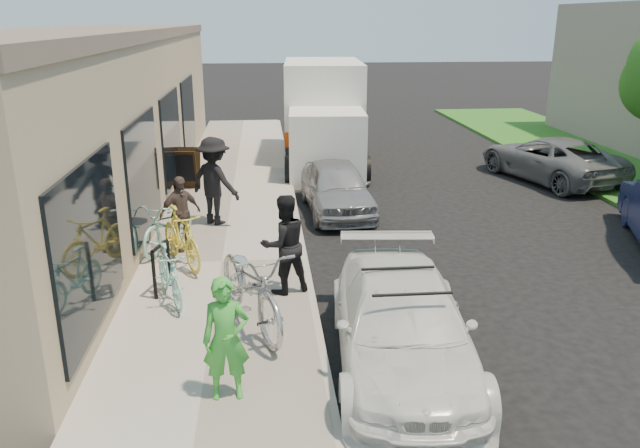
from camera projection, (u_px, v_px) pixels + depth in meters
name	position (u px, v px, depth m)	size (l,w,h in m)	color
ground	(350.00, 343.00, 8.99)	(120.00, 120.00, 0.00)	black
sidewalk	(222.00, 265.00, 11.62)	(3.00, 34.00, 0.15)	#A6A095
curb	(305.00, 262.00, 11.76)	(0.12, 34.00, 0.13)	#A19A93
storefront	(97.00, 117.00, 15.42)	(3.60, 20.00, 4.22)	tan
bike_rack	(161.00, 264.00, 10.14)	(0.22, 0.57, 0.83)	black
sandwich_board	(187.00, 168.00, 16.49)	(0.72, 0.72, 1.03)	black
sedan_white	(402.00, 325.00, 8.17)	(2.12, 4.44, 1.29)	white
sedan_silver	(337.00, 187.00, 14.86)	(1.46, 3.63, 1.24)	#95959A
moving_truck	(323.00, 119.00, 19.97)	(2.78, 6.54, 3.15)	silver
far_car_gray	(550.00, 159.00, 17.86)	(2.09, 4.53, 1.26)	#595B5E
tandem_bike	(251.00, 285.00, 9.01)	(0.84, 2.40, 1.26)	#B8B8BB
woman_rider	(226.00, 339.00, 7.23)	(0.55, 0.36, 1.51)	green
man_standing	(284.00, 244.00, 10.07)	(0.80, 0.63, 1.65)	black
cruiser_bike_a	(169.00, 275.00, 9.84)	(0.42, 1.48, 0.89)	#8FD6CB
cruiser_bike_b	(169.00, 224.00, 12.12)	(0.66, 1.89, 0.99)	#8FD6CB
cruiser_bike_c	(181.00, 237.00, 11.28)	(0.49, 1.75, 1.05)	yellow
bystander_a	(215.00, 181.00, 13.47)	(1.24, 0.71, 1.91)	black
bystander_b	(180.00, 214.00, 11.97)	(0.86, 0.36, 1.47)	#4F3F38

